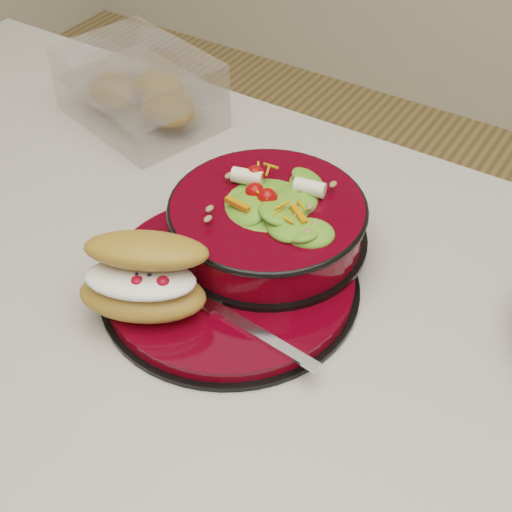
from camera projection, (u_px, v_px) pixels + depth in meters
The scene contains 6 objects.
island_counter at pixel (182, 483), 1.08m from camera, with size 1.24×0.74×0.90m.
dinner_plate at pixel (230, 281), 0.75m from camera, with size 0.28×0.28×0.02m.
salad_bowl at pixel (268, 216), 0.76m from camera, with size 0.22×0.22×0.09m.
croissant at pixel (145, 277), 0.69m from camera, with size 0.14×0.13×0.08m.
fork at pixel (245, 325), 0.69m from camera, with size 0.16×0.03×0.00m.
pastry_box at pixel (141, 89), 0.98m from camera, with size 0.24×0.20×0.09m.
Camera 1 is at (0.40, -0.42, 1.44)m, focal length 50.00 mm.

